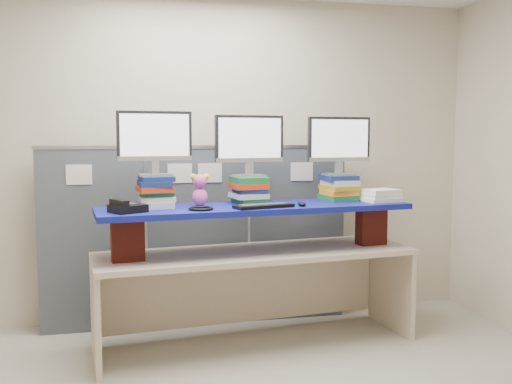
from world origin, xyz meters
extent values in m
cube|color=beige|center=(0.00, 0.00, 1.40)|extent=(5.00, 4.00, 2.80)
cube|color=#40464C|center=(-0.87, 1.78, 0.75)|extent=(0.85, 0.05, 1.50)
cube|color=#40464C|center=(0.00, 1.78, 0.75)|extent=(0.85, 0.05, 1.50)
cube|color=#40464C|center=(0.87, 1.78, 0.75)|extent=(0.85, 0.05, 1.50)
cube|color=#A9ABB0|center=(0.00, 1.78, 1.51)|extent=(2.60, 0.06, 0.03)
cube|color=silver|center=(-0.95, 1.75, 1.30)|extent=(0.20, 0.00, 0.16)
cube|color=silver|center=(-0.15, 1.75, 1.30)|extent=(0.20, 0.00, 0.16)
cube|color=silver|center=(0.10, 1.75, 1.30)|extent=(0.20, 0.00, 0.16)
cube|color=silver|center=(0.90, 1.75, 1.30)|extent=(0.20, 0.00, 0.16)
cube|color=beige|center=(0.38, 1.20, 0.72)|extent=(2.48, 0.98, 0.04)
cube|color=beige|center=(-0.81, 1.07, 0.35)|extent=(0.11, 0.66, 0.70)
cube|color=beige|center=(1.56, 1.34, 0.35)|extent=(0.11, 0.66, 0.70)
cube|color=maroon|center=(-0.57, 1.04, 0.89)|extent=(0.24, 0.15, 0.31)
cube|color=maroon|center=(1.34, 1.26, 0.89)|extent=(0.24, 0.15, 0.31)
cube|color=#100A80|center=(0.38, 1.20, 1.06)|extent=(2.41, 0.85, 0.04)
cube|color=silver|center=(-0.37, 1.24, 1.11)|extent=(0.26, 0.32, 0.05)
cube|color=silver|center=(-0.36, 1.25, 1.15)|extent=(0.27, 0.30, 0.04)
cube|color=#1C6931|center=(-0.36, 1.25, 1.18)|extent=(0.24, 0.29, 0.03)
cube|color=red|center=(-0.38, 1.24, 1.22)|extent=(0.28, 0.33, 0.04)
cube|color=navy|center=(-0.38, 1.23, 1.26)|extent=(0.25, 0.31, 0.04)
cube|color=navy|center=(-0.36, 1.24, 1.30)|extent=(0.26, 0.31, 0.04)
cube|color=#1C6931|center=(0.36, 1.33, 1.11)|extent=(0.26, 0.33, 0.04)
cube|color=silver|center=(0.34, 1.32, 1.15)|extent=(0.28, 0.32, 0.04)
cube|color=navy|center=(0.35, 1.32, 1.19)|extent=(0.23, 0.28, 0.03)
cube|color=red|center=(0.34, 1.32, 1.22)|extent=(0.28, 0.31, 0.04)
cube|color=#1C6931|center=(0.35, 1.33, 1.27)|extent=(0.28, 0.32, 0.05)
cube|color=#1C6931|center=(1.10, 1.40, 1.11)|extent=(0.27, 0.31, 0.04)
cube|color=orange|center=(1.11, 1.40, 1.15)|extent=(0.25, 0.29, 0.04)
cube|color=#BC9519|center=(1.11, 1.40, 1.19)|extent=(0.27, 0.32, 0.04)
cube|color=silver|center=(1.12, 1.40, 1.23)|extent=(0.26, 0.30, 0.04)
cube|color=navy|center=(1.11, 1.41, 1.27)|extent=(0.26, 0.31, 0.04)
cube|color=#9B9BA0|center=(-0.37, 1.24, 1.32)|extent=(0.25, 0.18, 0.02)
cube|color=#9B9BA0|center=(-0.37, 1.24, 1.38)|extent=(0.06, 0.05, 0.10)
cube|color=black|center=(-0.37, 1.24, 1.61)|extent=(0.54, 0.10, 0.36)
cube|color=white|center=(-0.37, 1.22, 1.61)|extent=(0.49, 0.06, 0.31)
cube|color=#9B9BA0|center=(0.35, 1.32, 1.30)|extent=(0.25, 0.18, 0.02)
cube|color=#9B9BA0|center=(0.35, 1.32, 1.36)|extent=(0.06, 0.05, 0.10)
cube|color=black|center=(0.35, 1.32, 1.59)|extent=(0.54, 0.10, 0.36)
cube|color=white|center=(0.35, 1.30, 1.59)|extent=(0.49, 0.06, 0.31)
cube|color=#9B9BA0|center=(1.11, 1.41, 1.30)|extent=(0.25, 0.18, 0.02)
cube|color=#9B9BA0|center=(1.11, 1.41, 1.35)|extent=(0.06, 0.05, 0.10)
cube|color=black|center=(1.11, 1.41, 1.58)|extent=(0.54, 0.10, 0.36)
cube|color=white|center=(1.11, 1.39, 1.58)|extent=(0.49, 0.06, 0.31)
cube|color=black|center=(0.40, 1.04, 1.10)|extent=(0.47, 0.27, 0.02)
cube|color=#29292C|center=(0.40, 1.04, 1.11)|extent=(0.40, 0.20, 0.00)
ellipsoid|color=black|center=(0.70, 1.07, 1.10)|extent=(0.07, 0.11, 0.03)
cube|color=black|center=(-0.57, 0.99, 1.11)|extent=(0.28, 0.27, 0.05)
cube|color=#29292C|center=(-0.57, 0.99, 1.14)|extent=(0.15, 0.15, 0.01)
cube|color=black|center=(-0.62, 0.96, 1.16)|extent=(0.14, 0.19, 0.04)
torus|color=black|center=(-0.06, 1.01, 1.10)|extent=(0.19, 0.19, 0.02)
ellipsoid|color=pink|center=(-0.04, 1.25, 1.15)|extent=(0.12, 0.11, 0.13)
sphere|color=pink|center=(-0.04, 1.25, 1.27)|extent=(0.11, 0.11, 0.11)
sphere|color=#FFF528|center=(-0.09, 1.25, 1.30)|extent=(0.05, 0.05, 0.05)
sphere|color=#FFF528|center=(0.01, 1.25, 1.30)|extent=(0.05, 0.05, 0.05)
cube|color=white|center=(1.40, 1.23, 1.10)|extent=(0.31, 0.27, 0.03)
cube|color=white|center=(1.40, 1.23, 1.14)|extent=(0.30, 0.25, 0.03)
cube|color=white|center=(1.40, 1.23, 1.17)|extent=(0.29, 0.24, 0.03)
camera|label=1|loc=(-0.52, -2.97, 1.61)|focal=40.00mm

